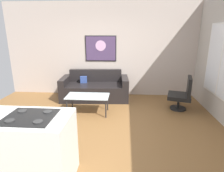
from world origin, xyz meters
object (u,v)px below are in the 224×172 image
Objects in this scene: coffee_table at (88,97)px; armchair at (182,94)px; couch at (95,89)px; wall_painting at (101,48)px.

armchair is at bearing 9.70° from coffee_table.
wall_painting is at bearing 73.28° from couch.
couch is 2.11× the size of wall_painting.
wall_painting reaches higher than coffee_table.
couch is 1.96× the size of coffee_table.
couch is 1.25m from wall_painting.
coffee_table is 1.85m from wall_painting.
armchair is 0.92× the size of wall_painting.
wall_painting is at bearing 153.11° from armchair.
coffee_table is 1.08× the size of wall_painting.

